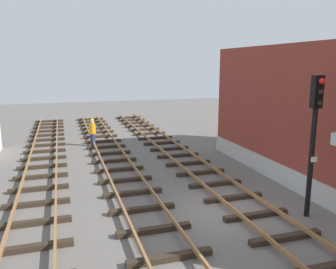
# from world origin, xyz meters

# --- Properties ---
(ground_plane) EXTENTS (80.00, 80.00, 0.00)m
(ground_plane) POSITION_xyz_m (0.00, 0.00, 0.00)
(ground_plane) COLOR #605B56
(track_near_building) EXTENTS (2.50, 47.95, 0.32)m
(track_near_building) POSITION_xyz_m (1.06, 0.00, 0.13)
(track_near_building) COLOR #2D2319
(track_near_building) RESTS_ON ground
(track_centre) EXTENTS (2.50, 47.95, 0.32)m
(track_centre) POSITION_xyz_m (-2.72, 0.00, 0.13)
(track_centre) COLOR #2D2319
(track_centre) RESTS_ON ground
(track_far) EXTENTS (2.50, 47.95, 0.32)m
(track_far) POSITION_xyz_m (-6.50, 0.00, 0.13)
(track_far) COLOR #2D2319
(track_far) RESTS_ON ground
(signal_mast) EXTENTS (0.36, 0.40, 5.02)m
(signal_mast) POSITION_xyz_m (2.87, -1.31, 3.17)
(signal_mast) COLOR black
(signal_mast) RESTS_ON ground
(track_worker_foreground) EXTENTS (0.40, 0.40, 1.87)m
(track_worker_foreground) POSITION_xyz_m (-3.47, 11.99, 0.93)
(track_worker_foreground) COLOR #262D4C
(track_worker_foreground) RESTS_ON ground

